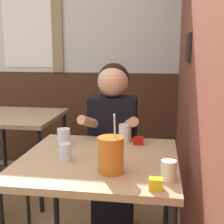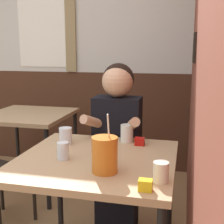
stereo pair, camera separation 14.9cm
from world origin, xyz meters
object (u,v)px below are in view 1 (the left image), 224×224
(main_table, at_px, (99,170))
(person_seated, at_px, (113,142))
(cocktail_pitcher, at_px, (111,155))
(background_table, at_px, (18,124))

(main_table, distance_m, person_seated, 0.56)
(cocktail_pitcher, bearing_deg, background_table, 131.30)
(main_table, bearing_deg, person_seated, 90.21)
(main_table, xyz_separation_m, cocktail_pitcher, (0.10, -0.19, 0.16))
(main_table, xyz_separation_m, background_table, (-0.97, 1.03, -0.01))
(main_table, relative_size, person_seated, 0.70)
(person_seated, distance_m, cocktail_pitcher, 0.78)
(background_table, relative_size, cocktail_pitcher, 2.56)
(person_seated, xyz_separation_m, cocktail_pitcher, (0.10, -0.75, 0.17))
(background_table, xyz_separation_m, person_seated, (0.97, -0.47, 0.01))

